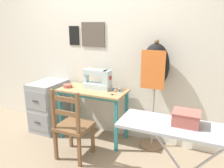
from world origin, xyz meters
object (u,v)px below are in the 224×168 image
(thread_spool_mid_table, at_px, (115,91))
(storage_box, at_px, (186,118))
(fabric_bowl, at_px, (68,86))
(ironing_board, at_px, (189,133))
(wooden_chair, at_px, (72,126))
(scissors, at_px, (114,94))
(thread_spool_far_edge, at_px, (119,90))
(dress_form, at_px, (155,72))
(sewing_machine, at_px, (99,80))
(thread_spool_near_machine, at_px, (113,89))
(filing_cabinet, at_px, (49,106))

(thread_spool_mid_table, relative_size, storage_box, 0.15)
(fabric_bowl, distance_m, ironing_board, 1.94)
(wooden_chair, bearing_deg, scissors, 52.00)
(fabric_bowl, relative_size, thread_spool_far_edge, 2.88)
(fabric_bowl, distance_m, thread_spool_far_edge, 0.77)
(thread_spool_far_edge, bearing_deg, scissors, -98.35)
(thread_spool_mid_table, distance_m, dress_form, 0.59)
(thread_spool_far_edge, bearing_deg, sewing_machine, 176.74)
(wooden_chair, bearing_deg, thread_spool_far_edge, 57.65)
(scissors, relative_size, wooden_chair, 0.12)
(thread_spool_near_machine, height_order, wooden_chair, wooden_chair)
(thread_spool_near_machine, height_order, thread_spool_mid_table, thread_spool_near_machine)
(wooden_chair, relative_size, dress_form, 0.63)
(sewing_machine, xyz_separation_m, filing_cabinet, (-0.85, -0.08, -0.49))
(thread_spool_far_edge, relative_size, wooden_chair, 0.05)
(sewing_machine, xyz_separation_m, wooden_chair, (-0.05, -0.61, -0.45))
(wooden_chair, distance_m, filing_cabinet, 0.96)
(scissors, bearing_deg, ironing_board, -39.17)
(thread_spool_mid_table, height_order, storage_box, storage_box)
(wooden_chair, relative_size, ironing_board, 0.82)
(scissors, relative_size, thread_spool_near_machine, 2.47)
(fabric_bowl, bearing_deg, thread_spool_far_edge, 7.62)
(scissors, bearing_deg, filing_cabinet, 176.08)
(ironing_board, relative_size, storage_box, 5.23)
(thread_spool_far_edge, xyz_separation_m, wooden_chair, (-0.37, -0.59, -0.34))
(dress_form, bearing_deg, wooden_chair, -141.41)
(thread_spool_far_edge, bearing_deg, thread_spool_near_machine, 162.01)
(fabric_bowl, relative_size, dress_form, 0.09)
(thread_spool_far_edge, xyz_separation_m, storage_box, (0.94, -0.91, 0.14))
(fabric_bowl, height_order, thread_spool_mid_table, fabric_bowl)
(dress_form, bearing_deg, sewing_machine, -176.01)
(sewing_machine, bearing_deg, filing_cabinet, -174.89)
(scissors, relative_size, dress_form, 0.07)
(sewing_machine, relative_size, ironing_board, 0.37)
(storage_box, bearing_deg, thread_spool_mid_table, 138.60)
(scissors, xyz_separation_m, storage_box, (0.96, -0.77, 0.16))
(sewing_machine, height_order, thread_spool_mid_table, sewing_machine)
(sewing_machine, distance_m, fabric_bowl, 0.47)
(scissors, bearing_deg, dress_form, 23.80)
(ironing_board, bearing_deg, thread_spool_far_edge, 135.84)
(fabric_bowl, bearing_deg, filing_cabinet, 173.87)
(filing_cabinet, bearing_deg, thread_spool_near_machine, 4.80)
(scissors, distance_m, storage_box, 1.25)
(thread_spool_far_edge, height_order, filing_cabinet, thread_spool_far_edge)
(thread_spool_mid_table, bearing_deg, thread_spool_near_machine, 127.97)
(dress_form, xyz_separation_m, storage_box, (0.49, -0.98, -0.14))
(thread_spool_mid_table, height_order, thread_spool_far_edge, thread_spool_far_edge)
(sewing_machine, relative_size, thread_spool_mid_table, 12.68)
(fabric_bowl, height_order, scissors, fabric_bowl)
(thread_spool_near_machine, xyz_separation_m, thread_spool_mid_table, (0.05, -0.07, -0.00))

